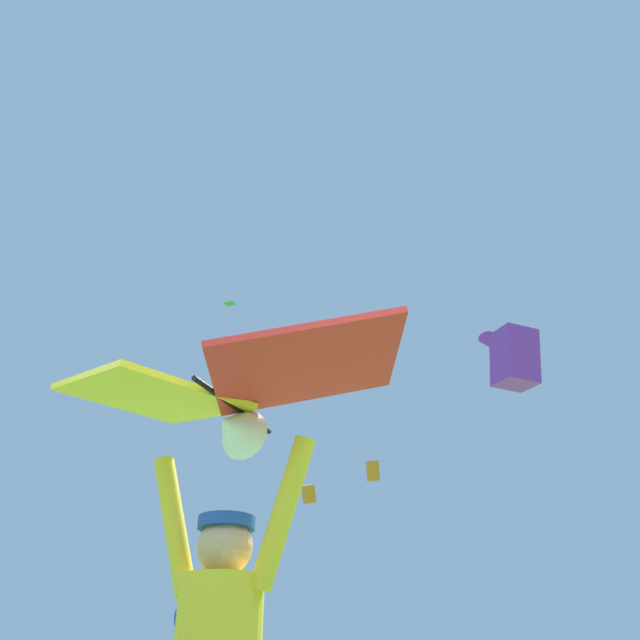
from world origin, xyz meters
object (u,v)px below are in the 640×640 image
marker_flag (188,631)px  held_stunt_kite (227,394)px  distant_kite_orange_mid_left (309,494)px  distant_kite_purple_far_center (489,343)px  distant_kite_green_overhead_distant (229,303)px  distant_kite_purple_high_right (515,358)px  distant_kite_orange_low_left (373,471)px

marker_flag → held_stunt_kite: bearing=-65.5°
held_stunt_kite → distant_kite_orange_mid_left: 28.27m
held_stunt_kite → distant_kite_purple_far_center: distant_kite_purple_far_center is taller
distant_kite_purple_far_center → distant_kite_green_overhead_distant: bearing=-132.4°
distant_kite_purple_high_right → marker_flag: (-4.09, -3.76, -4.64)m
held_stunt_kite → distant_kite_purple_far_center: size_ratio=0.68×
marker_flag → distant_kite_orange_low_left: bearing=94.7°
distant_kite_orange_low_left → distant_kite_orange_mid_left: bearing=-104.9°
distant_kite_purple_far_center → marker_flag: bearing=-99.4°
distant_kite_orange_low_left → distant_kite_green_overhead_distant: bearing=-110.8°
distant_kite_green_overhead_distant → distant_kite_orange_mid_left: bearing=61.3°
distant_kite_green_overhead_distant → distant_kite_purple_far_center: distant_kite_purple_far_center is taller
distant_kite_orange_mid_left → distant_kite_purple_far_center: distant_kite_purple_far_center is taller
distant_kite_orange_mid_left → distant_kite_purple_high_right: (8.40, -18.25, -3.12)m
held_stunt_kite → marker_flag: held_stunt_kite is taller
marker_flag → distant_kite_purple_high_right: bearing=42.6°
distant_kite_purple_far_center → distant_kite_orange_low_left: bearing=-171.5°
distant_kite_purple_far_center → distant_kite_orange_mid_left: bearing=-138.3°
held_stunt_kite → distant_kite_purple_far_center: 39.54m
distant_kite_orange_mid_left → distant_kite_purple_high_right: bearing=-65.3°
held_stunt_kite → distant_kite_green_overhead_distant: (-9.05, 21.73, 14.98)m
distant_kite_orange_mid_left → distant_kite_green_overhead_distant: distant_kite_green_overhead_distant is taller
held_stunt_kite → distant_kite_green_overhead_distant: size_ratio=2.87×
distant_kite_purple_high_right → distant_kite_orange_low_left: bearing=104.3°
distant_kite_green_overhead_distant → distant_kite_purple_high_right: size_ratio=0.56×
held_stunt_kite → marker_flag: bearing=114.5°
distant_kite_purple_high_right → marker_flag: 7.24m
distant_kite_purple_far_center → marker_flag: distant_kite_purple_far_center is taller
distant_kite_purple_high_right → marker_flag: bearing=-137.4°
distant_kite_green_overhead_distant → distant_kite_orange_low_left: (4.57, 12.05, -4.60)m
distant_kite_purple_high_right → distant_kite_orange_mid_left: bearing=114.7°
distant_kite_orange_mid_left → marker_flag: size_ratio=0.53×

